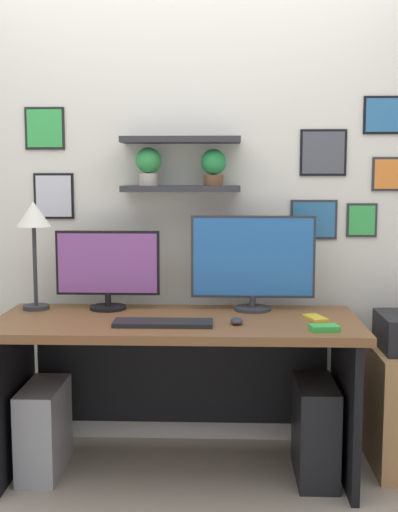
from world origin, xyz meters
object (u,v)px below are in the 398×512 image
desk (178,359)px  cell_phone (315,317)px  keyboard (163,323)px  monitor_left (108,268)px  monitor_right (253,261)px  computer_mouse (237,321)px  desk_lamp (34,224)px  scissors_tray (324,328)px  computer_tower_right (315,430)px  computer_tower_left (44,428)px

desk → cell_phone: (0.64, -0.03, 0.21)m
desk → cell_phone: cell_phone is taller
desk → keyboard: 0.29m
monitor_left → cell_phone: bearing=-10.7°
monitor_right → computer_mouse: (-0.08, -0.32, -0.23)m
monitor_right → desk_lamp: desk_lamp is taller
computer_mouse → desk_lamp: desk_lamp is taller
monitor_left → monitor_right: (0.72, 0.00, 0.04)m
scissors_tray → desk_lamp: bearing=163.3°
monitor_right → computer_tower_right: bearing=-38.9°
monitor_right → keyboard: monitor_right is taller
monitor_right → computer_mouse: 0.40m
monitor_left → desk_lamp: bearing=-176.9°
monitor_right → cell_phone: bearing=-33.6°
computer_mouse → scissors_tray: size_ratio=0.75×
desk_lamp → keyboard: bearing=-26.6°
desk_lamp → scissors_tray: (1.36, -0.41, -0.41)m
desk_lamp → desk: bearing=-11.2°
monitor_right → desk_lamp: 1.09m
monitor_left → computer_tower_right: monitor_left is taller
desk → scissors_tray: bearing=-22.4°
scissors_tray → computer_tower_left: size_ratio=0.28×
desk → monitor_right: (0.36, 0.16, 0.45)m
scissors_tray → computer_tower_right: size_ratio=0.26×
desk → computer_tower_left: size_ratio=3.98×
keyboard → computer_mouse: size_ratio=4.89×
computer_mouse → computer_tower_right: (0.37, 0.09, -0.54)m
keyboard → monitor_left: bearing=130.9°
monitor_right → computer_tower_left: 1.28m
monitor_right → desk_lamp: (-1.07, -0.02, 0.18)m
cell_phone → desk_lamp: bearing=154.7°
desk → scissors_tray: 0.73m
desk_lamp → computer_tower_left: (0.08, -0.20, -0.96)m
monitor_right → scissors_tray: 0.57m
computer_tower_left → computer_mouse: bearing=-6.4°
scissors_tray → monitor_left: bearing=156.9°
computer_tower_left → computer_tower_right: (1.28, -0.02, 0.02)m
keyboard → scissors_tray: 0.70m
computer_tower_left → computer_tower_right: computer_tower_right is taller
desk_lamp → computer_tower_left: size_ratio=1.26×
monitor_right → scissors_tray: bearing=-56.0°
computer_mouse → computer_tower_left: size_ratio=0.21×
desk → computer_mouse: bearing=-29.7°
desk → cell_phone: size_ratio=12.02×
desk_lamp → computer_tower_right: bearing=-8.9°
keyboard → computer_mouse: 0.33m
desk → computer_mouse: (0.27, -0.16, 0.22)m
desk_lamp → monitor_left: bearing=3.1°
desk_lamp → scissors_tray: size_ratio=4.45×
monitor_right → desk_lamp: bearing=-178.9°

